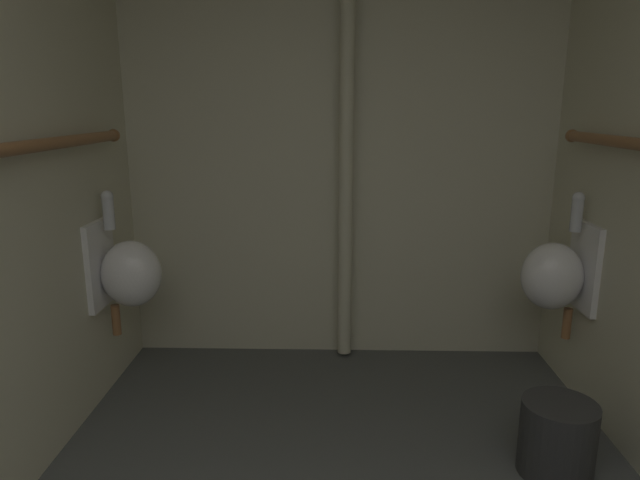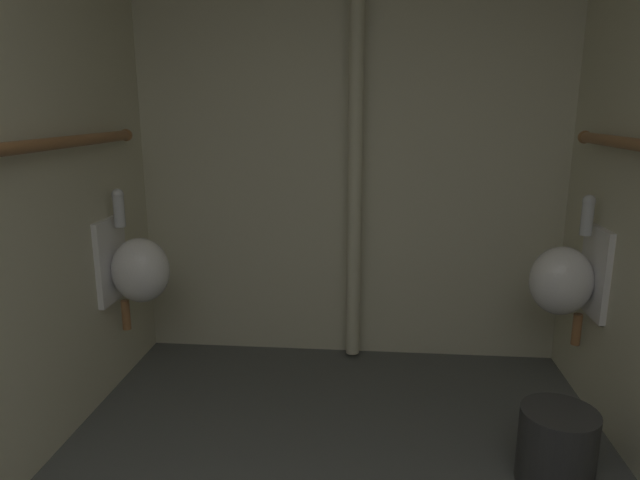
% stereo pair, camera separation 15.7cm
% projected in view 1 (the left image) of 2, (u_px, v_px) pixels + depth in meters
% --- Properties ---
extents(wall_back, '(2.58, 0.06, 2.54)m').
position_uv_depth(wall_back, '(340.00, 142.00, 3.22)').
color(wall_back, beige).
rests_on(wall_back, ground).
extents(urinal_left_mid, '(0.32, 0.30, 0.76)m').
position_uv_depth(urinal_left_mid, '(127.00, 271.00, 2.84)').
color(urinal_left_mid, white).
extents(urinal_right_mid, '(0.32, 0.30, 0.76)m').
position_uv_depth(urinal_right_mid, '(557.00, 274.00, 2.80)').
color(urinal_right_mid, white).
extents(standpipe_back_wall, '(0.08, 0.08, 2.49)m').
position_uv_depth(standpipe_back_wall, '(346.00, 144.00, 3.11)').
color(standpipe_back_wall, beige).
rests_on(standpipe_back_wall, ground).
extents(waste_bin, '(0.30, 0.30, 0.31)m').
position_uv_depth(waste_bin, '(557.00, 438.00, 2.29)').
color(waste_bin, '#2D2D2D').
rests_on(waste_bin, ground).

